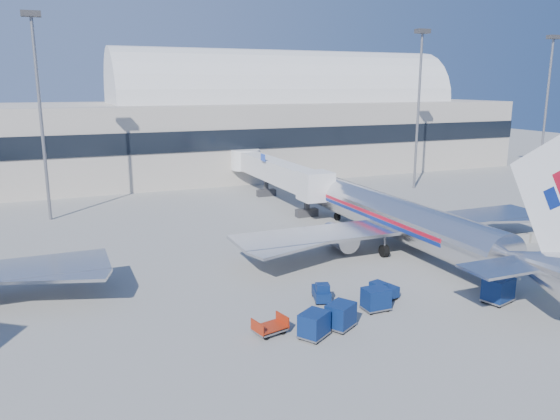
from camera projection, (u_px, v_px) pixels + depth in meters
name	position (u px, v px, depth m)	size (l,w,h in m)	color
ground	(329.00, 281.00, 42.81)	(260.00, 260.00, 0.00)	gray
terminal	(89.00, 133.00, 86.30)	(170.00, 28.15, 21.00)	#B2AA9E
airliner_main	(403.00, 220.00, 49.97)	(32.00, 37.26, 12.07)	silver
jetbridge_near	(272.00, 170.00, 72.48)	(4.40, 27.50, 6.25)	silver
mast_west	(38.00, 87.00, 58.93)	(2.00, 1.20, 22.60)	slate
mast_east	(419.00, 86.00, 77.74)	(2.00, 1.20, 22.60)	slate
mast_far_east	(548.00, 86.00, 87.15)	(2.00, 1.20, 22.60)	slate
barrier_near	(489.00, 243.00, 51.28)	(3.00, 0.55, 0.90)	#9E9E96
barrier_mid	(515.00, 240.00, 52.52)	(3.00, 0.55, 0.90)	#9E9E96
barrier_far	(541.00, 236.00, 53.77)	(3.00, 0.55, 0.90)	#9E9E96
tug_lead	(382.00, 292.00, 38.68)	(2.53, 1.71, 1.51)	#0A1D4B
tug_right	(491.00, 265.00, 44.51)	(2.34, 1.63, 1.39)	#0A1D4B
tug_left	(321.00, 292.00, 38.73)	(1.65, 2.36, 1.40)	#0A1D4B
cart_train_a	(376.00, 299.00, 37.04)	(1.80, 1.38, 1.58)	#0A1D4B
cart_train_b	(341.00, 315.00, 34.28)	(2.34, 2.20, 1.65)	#0A1D4B
cart_train_c	(314.00, 324.00, 33.01)	(2.31, 2.18, 1.62)	#0A1D4B
cart_solo_near	(498.00, 289.00, 38.32)	(2.44, 2.10, 1.83)	#0A1D4B
cart_open_red	(270.00, 328.00, 33.60)	(2.25, 1.82, 0.53)	slate
ramp_worker	(552.00, 280.00, 40.48)	(0.63, 0.41, 1.72)	#BDFA1A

